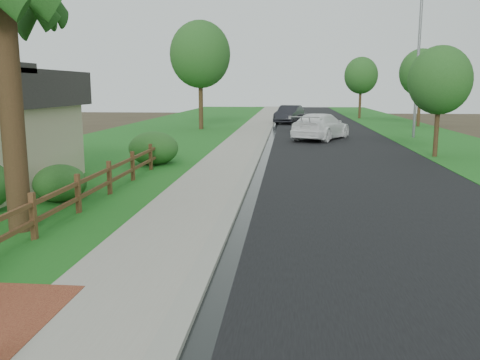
# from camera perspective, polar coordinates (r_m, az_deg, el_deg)

# --- Properties ---
(ground) EXTENTS (120.00, 120.00, 0.00)m
(ground) POSITION_cam_1_polar(r_m,az_deg,el_deg) (8.39, -8.38, -13.21)
(ground) COLOR #3A2F1F
(road) EXTENTS (8.00, 90.00, 0.02)m
(road) POSITION_cam_1_polar(r_m,az_deg,el_deg) (42.67, 9.06, 5.77)
(road) COLOR black
(road) RESTS_ON ground
(curb) EXTENTS (0.40, 90.00, 0.12)m
(curb) POSITION_cam_1_polar(r_m,az_deg,el_deg) (42.61, 3.38, 5.94)
(curb) COLOR gray
(curb) RESTS_ON ground
(wet_gutter) EXTENTS (0.50, 90.00, 0.00)m
(wet_gutter) POSITION_cam_1_polar(r_m,az_deg,el_deg) (42.60, 3.86, 5.88)
(wet_gutter) COLOR black
(wet_gutter) RESTS_ON road
(sidewalk) EXTENTS (2.20, 90.00, 0.10)m
(sidewalk) POSITION_cam_1_polar(r_m,az_deg,el_deg) (42.68, 1.63, 5.95)
(sidewalk) COLOR gray
(sidewalk) RESTS_ON ground
(grass_strip) EXTENTS (1.60, 90.00, 0.06)m
(grass_strip) POSITION_cam_1_polar(r_m,az_deg,el_deg) (42.85, -0.92, 5.94)
(grass_strip) COLOR #1B5A19
(grass_strip) RESTS_ON ground
(lawn_near) EXTENTS (9.00, 90.00, 0.04)m
(lawn_near) POSITION_cam_1_polar(r_m,az_deg,el_deg) (43.72, -7.75, 5.93)
(lawn_near) COLOR #1B5A19
(lawn_near) RESTS_ON ground
(verge_far) EXTENTS (6.00, 90.00, 0.04)m
(verge_far) POSITION_cam_1_polar(r_m,az_deg,el_deg) (43.66, 18.17, 5.50)
(verge_far) COLOR #1B5A19
(verge_far) RESTS_ON ground
(ranch_fence) EXTENTS (0.12, 16.92, 1.10)m
(ranch_fence) POSITION_cam_1_polar(r_m,az_deg,el_deg) (15.16, -15.98, -0.39)
(ranch_fence) COLOR #442316
(ranch_fence) RESTS_ON ground
(white_suv) EXTENTS (4.50, 6.24, 1.68)m
(white_suv) POSITION_cam_1_polar(r_m,az_deg,el_deg) (33.23, 9.05, 5.97)
(white_suv) COLOR white
(white_suv) RESTS_ON road
(dark_car_mid) EXTENTS (2.85, 4.49, 1.42)m
(dark_car_mid) POSITION_cam_1_polar(r_m,az_deg,el_deg) (40.43, 7.60, 6.59)
(dark_car_mid) COLOR black
(dark_car_mid) RESTS_ON road
(dark_car_far) EXTENTS (2.94, 5.32, 1.66)m
(dark_car_far) POSITION_cam_1_polar(r_m,az_deg,el_deg) (48.00, 5.56, 7.35)
(dark_car_far) COLOR black
(dark_car_far) RESTS_ON road
(streetlight) EXTENTS (2.02, 0.97, 9.18)m
(streetlight) POSITION_cam_1_polar(r_m,az_deg,el_deg) (35.75, 19.15, 12.80)
(streetlight) COLOR gray
(streetlight) RESTS_ON ground
(boulder) EXTENTS (1.26, 1.10, 0.71)m
(boulder) POSITION_cam_1_polar(r_m,az_deg,el_deg) (17.67, -21.25, -0.07)
(boulder) COLOR brown
(boulder) RESTS_ON ground
(shrub_c) EXTENTS (1.88, 1.88, 1.11)m
(shrub_c) POSITION_cam_1_polar(r_m,az_deg,el_deg) (15.86, -19.55, -0.35)
(shrub_c) COLOR #1D4819
(shrub_c) RESTS_ON ground
(shrub_d) EXTENTS (2.20, 2.20, 1.46)m
(shrub_d) POSITION_cam_1_polar(r_m,az_deg,el_deg) (22.38, -9.68, 3.53)
(shrub_d) COLOR #1D4819
(shrub_d) RESTS_ON ground
(tree_near_right) EXTENTS (2.94, 2.94, 5.29)m
(tree_near_right) POSITION_cam_1_polar(r_m,az_deg,el_deg) (26.13, 21.53, 10.37)
(tree_near_right) COLOR #322614
(tree_near_right) RESTS_ON ground
(tree_mid_left) EXTENTS (4.73, 4.73, 8.47)m
(tree_mid_left) POSITION_cam_1_polar(r_m,az_deg,el_deg) (40.87, -4.49, 13.86)
(tree_mid_left) COLOR #322614
(tree_mid_left) RESTS_ON ground
(tree_mid_right) EXTENTS (3.61, 3.61, 6.55)m
(tree_mid_right) POSITION_cam_1_polar(r_m,az_deg,el_deg) (46.25, 19.68, 11.28)
(tree_mid_right) COLOR #322614
(tree_mid_right) RESTS_ON ground
(tree_far_right) EXTENTS (3.53, 3.53, 6.52)m
(tree_far_right) POSITION_cam_1_polar(r_m,az_deg,el_deg) (56.41, 13.44, 11.34)
(tree_far_right) COLOR #322614
(tree_far_right) RESTS_ON ground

